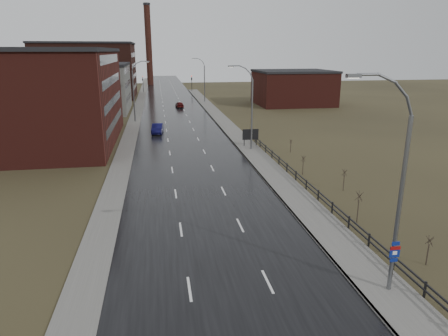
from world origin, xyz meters
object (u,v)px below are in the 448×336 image
object	(u,v)px
streetlight_main	(396,191)
car_near	(158,129)
billboard	(250,135)
car_far	(180,105)

from	to	relation	value
streetlight_main	car_near	size ratio (longest dim) A/B	2.54
streetlight_main	billboard	xyz separation A→B (m)	(0.63, 35.91, -4.33)
car_near	car_far	world-z (taller)	car_near
streetlight_main	car_near	distance (m)	49.65
billboard	streetlight_main	bearing A→B (deg)	-91.00
car_far	billboard	bearing A→B (deg)	94.71
billboard	car_far	size ratio (longest dim) A/B	0.63
streetlight_main	car_far	size ratio (longest dim) A/B	2.97
billboard	car_near	bearing A→B (deg)	137.30
car_near	car_far	xyz separation A→B (m)	(5.39, 30.73, -0.09)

